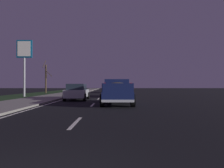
% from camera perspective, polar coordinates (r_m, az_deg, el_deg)
% --- Properties ---
extents(ground, '(144.00, 144.00, 0.00)m').
position_cam_1_polar(ground, '(29.13, -2.82, -3.15)').
color(ground, black).
extents(sidewalk_shoulder, '(108.00, 4.00, 0.12)m').
position_cam_1_polar(sidewalk_shoulder, '(29.93, -13.80, -2.95)').
color(sidewalk_shoulder, gray).
rests_on(sidewalk_shoulder, ground).
extents(grass_verge, '(108.00, 6.00, 0.01)m').
position_cam_1_polar(grass_verge, '(31.49, -22.69, -2.90)').
color(grass_verge, '#1E3819').
rests_on(grass_verge, ground).
extents(lane_markings, '(108.00, 3.54, 0.01)m').
position_cam_1_polar(lane_markings, '(31.72, -7.23, -2.91)').
color(lane_markings, silver).
rests_on(lane_markings, ground).
extents(pickup_truck, '(5.43, 2.30, 1.87)m').
position_cam_1_polar(pickup_truck, '(14.76, 1.40, -2.02)').
color(pickup_truck, '#141E4C').
rests_on(pickup_truck, ground).
extents(sedan_white, '(4.40, 2.02, 1.54)m').
position_cam_1_polar(sedan_white, '(24.25, 0.67, -1.85)').
color(sedan_white, silver).
rests_on(sedan_white, ground).
extents(sedan_silver, '(4.42, 2.06, 1.54)m').
position_cam_1_polar(sedan_silver, '(19.36, -9.99, -2.21)').
color(sedan_silver, '#B2B5BA').
rests_on(sedan_silver, ground).
extents(sedan_black, '(4.43, 2.07, 1.54)m').
position_cam_1_polar(sedan_black, '(37.30, 0.48, -1.34)').
color(sedan_black, black).
rests_on(sedan_black, ground).
extents(gas_price_sign, '(0.27, 1.90, 7.05)m').
position_cam_1_polar(gas_price_sign, '(27.28, -23.89, 7.88)').
color(gas_price_sign, '#99999E').
rests_on(gas_price_sign, ground).
extents(bare_tree_far, '(1.89, 1.54, 5.94)m').
position_cam_1_polar(bare_tree_far, '(37.82, -18.47, 1.74)').
color(bare_tree_far, '#423323').
rests_on(bare_tree_far, ground).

